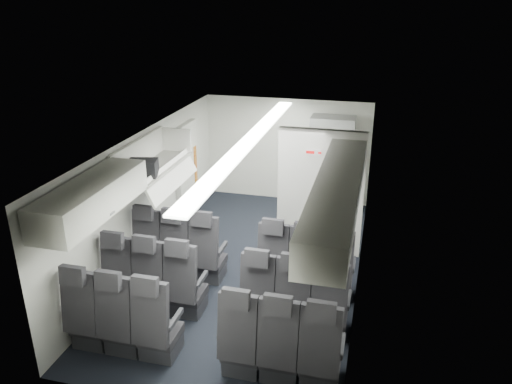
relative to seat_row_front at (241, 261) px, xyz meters
The scene contains 14 objects.
cabin_shell 0.90m from the seat_row_front, 90.00° to the left, with size 3.41×6.01×2.16m.
seat_row_front is the anchor object (origin of this frame).
seat_row_mid 0.90m from the seat_row_front, 90.00° to the right, with size 3.33×0.56×1.24m.
seat_row_rear 1.80m from the seat_row_front, 90.00° to the right, with size 3.33×0.56×1.24m.
overhead_bin_left_rear 2.50m from the seat_row_front, 133.68° to the right, with size 0.53×1.80×0.40m.
overhead_bin_left_front_open 1.98m from the seat_row_front, 168.87° to the left, with size 0.64×1.70×0.72m.
overhead_bin_right_rear 2.50m from the seat_row_front, 46.32° to the right, with size 0.53×1.80×0.40m.
overhead_bin_right_front 2.04m from the seat_row_front, 11.46° to the left, with size 0.53×1.70×0.40m.
bulkhead_partition 1.79m from the seat_row_front, 53.69° to the left, with size 1.40×0.15×2.13m.
galley_unit 3.43m from the seat_row_front, 73.72° to the left, with size 0.85×0.52×1.90m.
boarding_door 2.71m from the seat_row_front, 128.16° to the left, with size 0.12×1.27×1.86m.
flight_attendant 2.29m from the seat_row_front, 78.68° to the left, with size 0.58×0.38×1.59m, color black.
carry_on_bag 1.97m from the seat_row_front, behind, with size 0.40×0.28×0.24m, color black.
papers 2.35m from the seat_row_front, 73.68° to the left, with size 0.22×0.02×0.15m, color white.
Camera 1 is at (1.82, -6.77, 4.11)m, focal length 35.00 mm.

